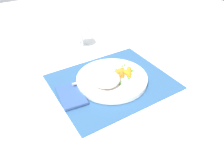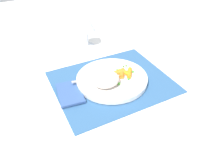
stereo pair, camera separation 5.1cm
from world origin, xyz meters
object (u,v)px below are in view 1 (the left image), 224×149
object	(u,v)px
fork	(105,77)
napkin	(72,96)
rice_mound	(106,79)
plate	(112,79)
wine_glass	(81,23)
carrot_portion	(124,72)

from	to	relation	value
fork	napkin	xyz separation A→B (m)	(-0.13, -0.01, -0.02)
rice_mound	plate	bearing A→B (deg)	34.67
wine_glass	plate	bearing A→B (deg)	-95.57
plate	wine_glass	xyz separation A→B (m)	(0.03, 0.30, 0.10)
plate	carrot_portion	xyz separation A→B (m)	(0.04, -0.01, 0.02)
plate	napkin	world-z (taller)	plate
carrot_portion	napkin	distance (m)	0.20
carrot_portion	napkin	xyz separation A→B (m)	(-0.20, 0.00, -0.02)
plate	napkin	xyz separation A→B (m)	(-0.16, -0.00, -0.00)
rice_mound	fork	world-z (taller)	rice_mound
rice_mound	wine_glass	world-z (taller)	wine_glass
fork	wine_glass	size ratio (longest dim) A/B	1.22
plate	rice_mound	distance (m)	0.06
rice_mound	napkin	distance (m)	0.13
plate	fork	bearing A→B (deg)	167.22
plate	carrot_portion	size ratio (longest dim) A/B	3.38
fork	napkin	bearing A→B (deg)	-175.58
wine_glass	napkin	bearing A→B (deg)	-121.27
plate	wine_glass	size ratio (longest dim) A/B	1.61
fork	napkin	size ratio (longest dim) A/B	1.56
wine_glass	fork	bearing A→B (deg)	-100.21
fork	wine_glass	bearing A→B (deg)	79.79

